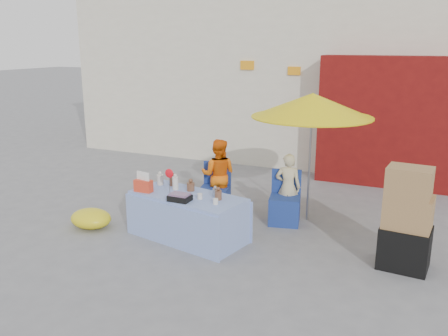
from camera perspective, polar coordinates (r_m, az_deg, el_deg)
The scene contains 10 objects.
ground at distance 7.00m, azimuth -1.81°, elevation -9.12°, with size 80.00×80.00×0.00m, color slate.
backdrop at distance 13.46m, azimuth 14.91°, elevation 15.47°, with size 14.00×8.00×7.80m.
market_table at distance 7.11m, azimuth -4.41°, elevation -5.76°, with size 1.90×1.17×1.07m.
chair_left at distance 8.18m, azimuth -1.10°, elevation -3.61°, with size 0.57×0.56×0.85m.
chair_right at distance 7.76m, azimuth 7.30°, elevation -4.78°, with size 0.57×0.56×0.85m.
vendor_orange at distance 8.18m, azimuth -0.69°, elevation -0.84°, with size 0.61×0.48×1.26m, color orange.
vendor_beige at distance 7.78m, azimuth 7.70°, elevation -2.33°, with size 0.41×0.27×1.13m, color beige.
umbrella at distance 7.57m, azimuth 10.57°, elevation 7.37°, with size 1.90×1.90×2.09m.
box_stack at distance 6.51m, azimuth 21.12°, elevation -6.13°, with size 0.65×0.55×1.36m.
tarp_bundle at distance 7.83m, azimuth -15.71°, elevation -5.86°, with size 0.67×0.54×0.30m, color yellow.
Camera 1 is at (2.83, -5.74, 2.84)m, focal length 38.00 mm.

